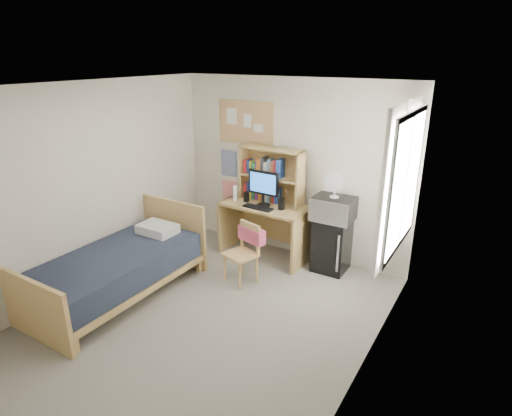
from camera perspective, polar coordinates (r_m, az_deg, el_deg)
The scene contains 26 objects.
floor at distance 5.19m, azimuth -6.43°, elevation -14.28°, with size 3.60×4.20×0.02m, color gray.
ceiling at distance 4.31m, azimuth -7.81°, elevation 15.79°, with size 3.60×4.20×0.02m, color white.
wall_back at distance 6.29m, azimuth 4.76°, elevation 5.17°, with size 3.60×0.04×2.60m, color silver.
wall_front at distance 3.37m, azimuth -29.93°, elevation -11.42°, with size 3.60×0.04×2.60m, color silver.
wall_left at distance 5.82m, azimuth -21.22°, elevation 2.64°, with size 0.04×4.20×2.60m, color silver.
wall_right at distance 3.82m, azimuth 14.90°, elevation -5.52°, with size 0.04×4.20×2.60m, color silver.
window_unit at distance 4.83m, azimuth 18.81°, elevation 3.26°, with size 0.10×1.40×1.70m, color white.
curtain_left at distance 4.46m, azimuth 17.26°, elevation 2.09°, with size 0.04×0.55×1.70m, color beige.
curtain_right at distance 5.22m, azimuth 19.50°, elevation 4.37°, with size 0.04×0.55×1.70m, color beige.
bulletin_board at distance 6.52m, azimuth -1.40°, elevation 11.34°, with size 0.94×0.03×0.64m, color tan.
poster_wave at distance 6.83m, azimuth -3.61°, elevation 5.97°, with size 0.30×0.01×0.42m, color navy.
poster_japan at distance 6.96m, azimuth -3.52°, elevation 2.22°, with size 0.28×0.01×0.36m, color red.
desk at distance 6.39m, azimuth 1.26°, elevation -2.97°, with size 1.31×0.65×0.82m, color tan.
desk_chair at distance 5.66m, azimuth -2.07°, elevation -6.18°, with size 0.41×0.41×0.81m, color tan.
mini_fridge at distance 6.08m, azimuth 10.05°, elevation -4.80°, with size 0.45×0.45×0.77m, color black.
bed at distance 5.68m, azimuth -17.99°, elevation -8.44°, with size 1.06×2.12×0.58m, color #1B2131.
hutch at distance 6.24m, azimuth 2.06°, elevation 4.38°, with size 0.99×0.25×0.81m, color tan.
monitor at distance 6.11m, azimuth 1.00°, elevation 2.62°, with size 0.49×0.04×0.52m, color black.
keyboard at distance 6.08m, azimuth 0.27°, elevation 0.06°, with size 0.45×0.14×0.02m, color black.
speaker_left at distance 6.33m, azimuth -1.29°, elevation 1.50°, with size 0.06×0.06×0.15m, color black.
speaker_right at distance 6.02m, azimuth 3.39°, elevation 0.56°, with size 0.07×0.07×0.17m, color black.
water_bottle at distance 6.39m, azimuth -2.82°, elevation 2.00°, with size 0.07×0.07×0.23m, color white.
hoodie at distance 5.69m, azimuth -0.57°, elevation -3.56°, with size 0.42×0.13×0.20m, color #DE5476.
microwave at distance 5.86m, azimuth 10.29°, elevation -0.07°, with size 0.54×0.41×0.31m, color silver.
desk_fan at distance 5.76m, azimuth 10.48°, elevation 2.85°, with size 0.25×0.25×0.31m, color white.
pillow at distance 5.98m, azimuth -13.00°, elevation -2.71°, with size 0.51×0.36×0.12m, color white.
Camera 1 is at (2.68, -3.36, 2.91)m, focal length 30.00 mm.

